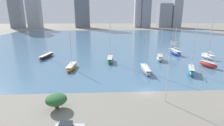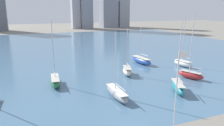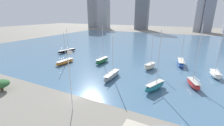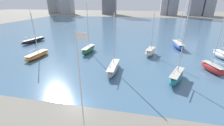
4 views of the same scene
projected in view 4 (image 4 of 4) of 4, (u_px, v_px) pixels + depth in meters
ground_plane at (78, 106)px, 23.04m from camera, size 500.00×500.00×0.00m
harbor_water at (127, 29)px, 86.41m from camera, size 180.00×140.00×0.00m
flag_pole at (81, 86)px, 15.57m from camera, size 1.24×0.14×12.50m
sailboat_blue at (178, 45)px, 50.78m from camera, size 3.47×9.77×11.48m
sailboat_orange at (37, 55)px, 42.27m from camera, size 3.04×9.14×12.02m
sailboat_red at (213, 68)px, 33.61m from camera, size 4.29×6.80×16.24m
sailboat_green at (88, 49)px, 46.43m from camera, size 2.80×8.29×14.58m
sailboat_cream at (150, 52)px, 44.01m from camera, size 4.02×6.53×12.14m
sailboat_gray at (113, 68)px, 33.78m from camera, size 2.06×9.31×12.83m
sailboat_white at (222, 55)px, 41.90m from camera, size 3.56×6.90×16.52m
sailboat_black at (34, 40)px, 58.04m from camera, size 4.11×11.01×11.93m
sailboat_teal at (176, 76)px, 29.59m from camera, size 4.84×7.79×15.02m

